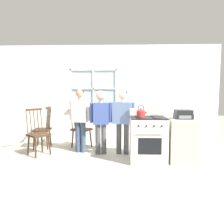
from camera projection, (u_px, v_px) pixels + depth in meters
ground_plane at (97, 157)px, 4.84m from camera, size 16.00×16.00×0.00m
wall_back at (103, 95)px, 6.09m from camera, size 6.40×0.16×2.70m
chair_by_window at (81, 129)px, 5.59m from camera, size 0.57×0.56×1.06m
chair_near_wall at (38, 134)px, 4.97m from camera, size 0.58×0.58×1.06m
chair_center_cluster at (43, 130)px, 5.57m from camera, size 0.44×0.45×1.06m
person_elderly_left at (80, 115)px, 5.13m from camera, size 0.51×0.26×1.49m
person_teen_center at (101, 116)px, 4.99m from camera, size 0.52×0.25×1.46m
person_adult_right at (123, 115)px, 4.99m from camera, size 0.61×0.31×1.48m
stove at (148, 139)px, 4.53m from camera, size 0.73×0.68×1.08m
kettle at (141, 113)px, 4.35m from camera, size 0.21×0.17×0.25m
potted_plant at (103, 106)px, 6.03m from camera, size 0.12×0.12×0.24m
handbag at (74, 114)px, 5.36m from camera, size 0.24×0.25×0.31m
side_counter at (182, 140)px, 4.48m from camera, size 0.55×0.50×0.90m
stereo at (183, 114)px, 4.40m from camera, size 0.34×0.29×0.18m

